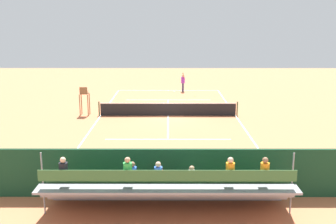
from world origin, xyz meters
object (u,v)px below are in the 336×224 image
Objects in this scene: tennis_net at (168,109)px; tennis_racket at (174,91)px; equipment_bag at (155,186)px; tennis_ball_near at (195,96)px; tennis_player at (183,81)px; courtside_bench at (206,176)px; tennis_ball_far at (187,99)px; umpire_chair at (84,98)px; bleacher_stand at (167,188)px.

tennis_racket is at bearing -93.32° from tennis_net.
equipment_bag is 13.64× the size of tennis_ball_near.
tennis_player is 2.95m from tennis_ball_near.
tennis_player is at bearing -68.39° from tennis_ball_near.
courtside_bench is at bearing 90.43° from tennis_player.
tennis_racket is at bearing -75.21° from tennis_ball_far.
tennis_ball_far reaches higher than tennis_racket.
equipment_bag is at bearing 3.46° from courtside_bench.
tennis_ball_far is (-1.66, -6.33, -0.47)m from tennis_net.
courtside_bench is 3.07× the size of tennis_racket.
tennis_net is 6.57m from tennis_ball_far.
tennis_net is 6.26m from umpire_chair.
tennis_ball_far is (-0.22, 3.94, -0.98)m from tennis_player.
umpire_chair reaches higher than tennis_ball_far.
tennis_net is 17.58× the size of tennis_racket.
bleacher_stand is 25.76m from tennis_racket.
tennis_net is 13.41m from equipment_bag.
tennis_player is (-7.64, -10.09, -0.30)m from umpire_chair.
bleacher_stand is 2.20m from equipment_bag.
tennis_net is at bearing -83.04° from courtside_bench.
tennis_racket is at bearing -92.66° from equipment_bag.
tennis_player is at bearing -97.98° from tennis_net.
tennis_net is at bearing -90.02° from bleacher_stand.
umpire_chair is at bearing -68.32° from bleacher_stand.
umpire_chair is 1.11× the size of tennis_player.
equipment_bag is at bearing 85.30° from tennis_player.
tennis_racket is (-0.61, -25.73, -0.95)m from bleacher_stand.
tennis_ball_far is at bearing 59.26° from tennis_ball_near.
tennis_ball_near is (-2.97, -21.09, -0.15)m from equipment_bag.
umpire_chair is at bearing -67.26° from equipment_bag.
courtside_bench is (-1.63, -2.12, -0.41)m from bleacher_stand.
tennis_racket is at bearing -123.82° from umpire_chair.
tennis_player is at bearing 175.66° from tennis_racket.
tennis_player is (0.18, -23.55, 0.46)m from courtside_bench.
equipment_bag is 19.85m from tennis_ball_far.
tennis_racket is at bearing -87.53° from courtside_bench.
bleacher_stand reaches higher than courtside_bench.
courtside_bench reaches higher than equipment_bag.
bleacher_stand is 2.70m from courtside_bench.
courtside_bench is at bearing 89.88° from tennis_ball_far.
umpire_chair is at bearing -59.85° from courtside_bench.
tennis_ball_near is (-2.47, -7.69, -0.47)m from tennis_net.
tennis_net is at bearing 82.02° from tennis_player.
tennis_net is at bearing -92.15° from equipment_bag.
bleacher_stand reaches higher than umpire_chair.
tennis_racket is at bearing -54.86° from tennis_ball_near.
umpire_chair is 3.65× the size of tennis_racket.
courtside_bench is 23.56m from tennis_player.
bleacher_stand reaches higher than tennis_ball_far.
tennis_ball_far is (-1.66, -21.72, -0.94)m from bleacher_stand.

